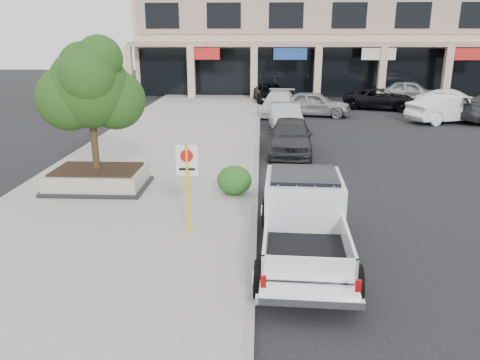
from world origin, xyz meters
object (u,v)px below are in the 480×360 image
Objects in this scene: curb_car_b at (285,118)px; lot_car_b at (449,108)px; curb_car_d at (271,94)px; no_parking_sign at (187,176)px; planter_tree at (95,88)px; lot_car_d at (381,99)px; lot_car_f at (451,101)px; pickup_truck at (304,222)px; lot_car_a at (314,104)px; curb_car_a at (290,136)px; planter at (98,179)px; curb_car_c at (279,103)px; lot_car_e at (411,91)px.

lot_car_b reaches higher than curb_car_b.
no_parking_sign is at bearing -102.78° from curb_car_d.
curb_car_b is at bearing 87.19° from lot_car_b.
planter_tree is 23.23m from lot_car_d.
pickup_truck is at bearing -179.15° from lot_car_f.
pickup_truck is at bearing -175.57° from lot_car_a.
planter_tree is 0.79× the size of lot_car_b.
curb_car_a is at bearing 71.10° from no_parking_sign.
curb_car_a is at bearing 109.04° from lot_car_b.
pickup_truck is 1.27× the size of lot_car_f.
planter_tree reaches higher than planter.
curb_car_c is 10.33m from lot_car_b.
no_parking_sign reaches higher than curb_car_c.
curb_car_a is 10.32m from lot_car_a.
curb_car_b is (6.53, 10.51, -2.68)m from planter_tree.
planter_tree reaches higher than curb_car_d.
lot_car_e is (10.93, 1.26, 0.09)m from curb_car_d.
curb_car_c is at bearing 68.45° from planter_tree.
lot_car_a is at bearing 60.99° from planter.
pickup_truck is 1.11× the size of lot_car_b.
planter_tree reaches higher than lot_car_f.
pickup_truck is 10.12m from curb_car_a.
curb_car_b is at bearing 168.94° from lot_car_a.
curb_car_b is 0.94× the size of lot_car_e.
curb_car_d is at bearing 32.52° from lot_car_b.
lot_car_e is at bearing 46.78° from curb_car_b.
lot_car_b reaches higher than lot_car_d.
curb_car_a is 0.98× the size of lot_car_e.
curb_car_c is at bearing 126.15° from lot_car_f.
curb_car_b is at bearing -81.21° from curb_car_c.
curb_car_b is (0.28, 15.11, -0.16)m from pickup_truck.
curb_car_b is at bearing 160.24° from lot_car_e.
curb_car_b is 1.00× the size of lot_car_f.
planter_tree is at bearing -104.52° from curb_car_c.
planter is 8.74m from curb_car_a.
planter is 0.80× the size of planter_tree.
lot_car_e is (10.33, 12.28, 0.07)m from curb_car_b.
curb_car_b is 5.60m from curb_car_c.
pickup_truck is 1.10× the size of lot_car_d.
curb_car_b is 0.86× the size of curb_car_d.
lot_car_d is 1.09× the size of lot_car_e.
lot_car_e is at bearing 53.47° from planter.
planter_tree reaches higher than curb_car_b.
planter is 0.68× the size of lot_car_e.
planter_tree is 1.74× the size of no_parking_sign.
planter_tree is 22.50m from curb_car_d.
lot_car_d is at bearing 161.91° from lot_car_e.
no_parking_sign is at bearing -43.99° from planter.
planter_tree is 25.35m from lot_car_f.
planter_tree is at bearing -125.04° from curb_car_b.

